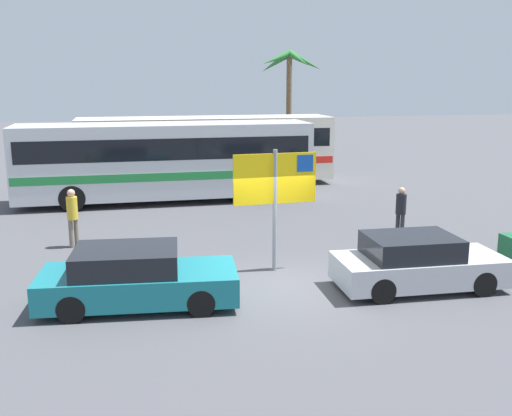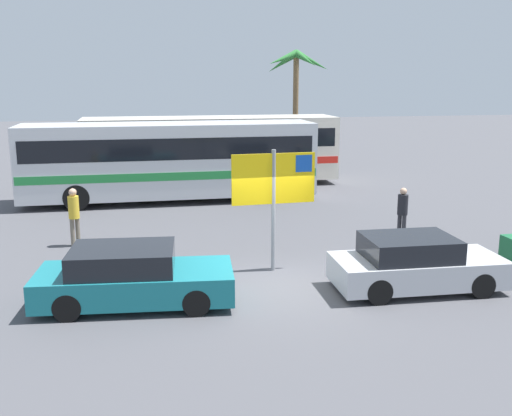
{
  "view_description": "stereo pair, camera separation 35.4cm",
  "coord_description": "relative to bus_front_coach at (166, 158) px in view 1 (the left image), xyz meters",
  "views": [
    {
      "loc": [
        -3.56,
        -13.27,
        4.98
      ],
      "look_at": [
        0.04,
        3.03,
        1.3
      ],
      "focal_mm": 41.64,
      "sensor_mm": 36.0,
      "label": 1
    },
    {
      "loc": [
        -3.21,
        -13.34,
        4.98
      ],
      "look_at": [
        0.04,
        3.03,
        1.3
      ],
      "focal_mm": 41.64,
      "sensor_mm": 36.0,
      "label": 2
    }
  ],
  "objects": [
    {
      "name": "ground",
      "position": [
        1.98,
        -10.92,
        -1.78
      ],
      "size": [
        120.0,
        120.0,
        0.0
      ],
      "primitive_type": "plane",
      "color": "#4C4C51"
    },
    {
      "name": "ferry_sign",
      "position": [
        2.17,
        -9.68,
        0.54
      ],
      "size": [
        2.2,
        0.19,
        3.2
      ],
      "rotation": [
        0.0,
        0.0,
        0.06
      ],
      "color": "gray",
      "rests_on": "ground"
    },
    {
      "name": "palm_tree_seaside",
      "position": [
        7.85,
        9.64,
        3.47
      ],
      "size": [
        4.03,
        4.14,
        6.54
      ],
      "color": "brown",
      "rests_on": "ground"
    },
    {
      "name": "car_teal",
      "position": [
        -1.49,
        -11.41,
        -1.15
      ],
      "size": [
        4.47,
        2.21,
        1.32
      ],
      "rotation": [
        0.0,
        0.0,
        -0.09
      ],
      "color": "#19757F",
      "rests_on": "ground"
    },
    {
      "name": "bus_rear_coach",
      "position": [
        2.12,
        3.42,
        0.0
      ],
      "size": [
        11.73,
        2.68,
        3.17
      ],
      "color": "silver",
      "rests_on": "ground"
    },
    {
      "name": "car_silver",
      "position": [
        5.11,
        -11.77,
        -1.15
      ],
      "size": [
        4.06,
        1.84,
        1.32
      ],
      "rotation": [
        0.0,
        0.0,
        -0.03
      ],
      "color": "#B7BABF",
      "rests_on": "ground"
    },
    {
      "name": "bus_front_coach",
      "position": [
        0.0,
        0.0,
        0.0
      ],
      "size": [
        11.73,
        2.68,
        3.17
      ],
      "color": "silver",
      "rests_on": "ground"
    },
    {
      "name": "pedestrian_by_bus",
      "position": [
        -3.21,
        -6.25,
        -0.74
      ],
      "size": [
        0.32,
        0.32,
        1.76
      ],
      "rotation": [
        0.0,
        0.0,
        5.37
      ],
      "color": "#706656",
      "rests_on": "ground"
    },
    {
      "name": "pedestrian_near_sign",
      "position": [
        6.75,
        -7.49,
        -0.82
      ],
      "size": [
        0.32,
        0.32,
        1.65
      ],
      "rotation": [
        0.0,
        0.0,
        3.6
      ],
      "color": "#2D2D33",
      "rests_on": "ground"
    }
  ]
}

